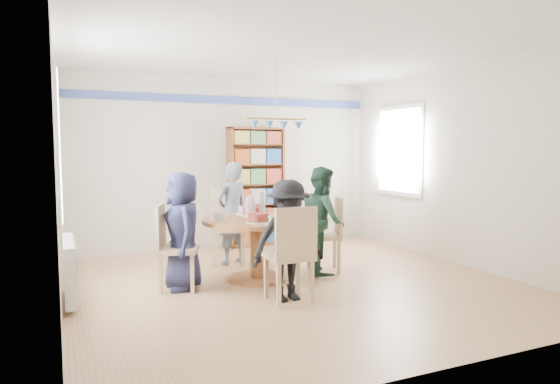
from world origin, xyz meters
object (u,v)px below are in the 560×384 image
chair_far (228,222)px  person_far (232,213)px  radiator (69,269)px  dining_table (257,234)px  chair_left (171,243)px  person_left (183,231)px  bookshelf (256,188)px  person_near (288,241)px  chair_right (330,230)px  person_right (322,220)px  chair_near (292,250)px

chair_far → person_far: person_far is taller
radiator → person_far: (2.09, 0.97, 0.35)m
dining_table → chair_left: size_ratio=1.35×
person_left → dining_table: bearing=91.2°
person_left → bookshelf: bearing=141.2°
dining_table → bookshelf: bearing=68.9°
chair_far → radiator: bearing=-152.6°
person_near → radiator: bearing=153.4°
dining_table → radiator: bearing=-179.1°
chair_left → chair_right: chair_right is taller
chair_far → bookshelf: size_ratio=0.54×
chair_right → person_near: (-1.01, -0.91, 0.10)m
dining_table → bookshelf: (0.77, 2.01, 0.39)m
person_far → radiator: bearing=4.9°
person_right → chair_far: bearing=54.9°
person_right → radiator: bearing=104.0°
radiator → bookshelf: bookshelf is taller
person_right → bookshelf: bearing=16.9°
dining_table → person_near: person_near is taller
chair_near → person_right: 1.33m
chair_far → chair_near: bearing=-89.4°
radiator → person_far: bearing=25.0°
person_near → chair_near: bearing=-100.0°
dining_table → chair_near: chair_near is taller
chair_left → radiator: bearing=-177.7°
chair_far → person_right: (0.92, -1.05, 0.11)m
radiator → chair_left: 1.07m
chair_near → person_left: 1.33m
dining_table → chair_far: bearing=91.7°
person_far → person_near: size_ratio=1.11×
radiator → bookshelf: 3.56m
dining_table → chair_far: chair_far is taller
chair_left → person_far: size_ratio=0.69×
radiator → chair_right: bearing=1.0°
chair_far → bookshelf: (0.81, 0.98, 0.38)m
dining_table → chair_near: bearing=-90.5°
chair_right → radiator: bearing=-179.0°
dining_table → person_right: size_ratio=0.96×
chair_left → dining_table: bearing=-0.6°
chair_near → person_far: size_ratio=0.72×
person_left → chair_far: bearing=141.0°
chair_right → bookshelf: (-0.24, 1.99, 0.41)m
person_near → chair_right: bearing=37.4°
person_right → bookshelf: size_ratio=0.71×
person_left → person_far: 1.31m
chair_right → person_right: bearing=-162.3°
radiator → person_left: (1.19, 0.02, 0.31)m
person_near → bookshelf: bookshelf is taller
bookshelf → person_near: bearing=-104.9°
chair_left → person_near: (1.03, -0.89, 0.10)m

